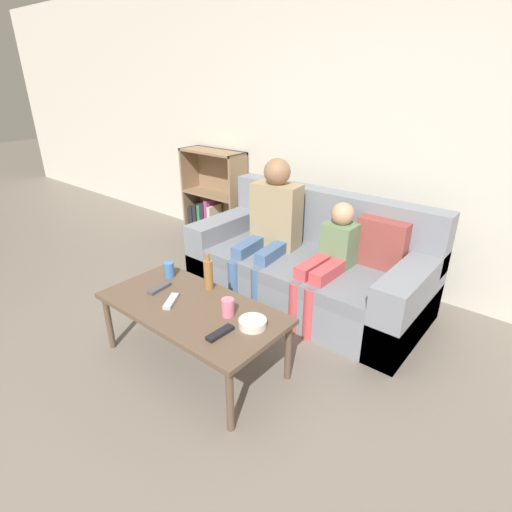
% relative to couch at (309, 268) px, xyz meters
% --- Properties ---
extents(ground_plane, '(22.00, 22.00, 0.00)m').
position_rel_couch_xyz_m(ground_plane, '(-0.03, -1.99, -0.28)').
color(ground_plane, '#70665B').
extents(wall_back, '(12.00, 0.06, 2.60)m').
position_rel_couch_xyz_m(wall_back, '(-0.03, 0.67, 1.02)').
color(wall_back, beige).
rests_on(wall_back, ground_plane).
extents(couch, '(1.86, 0.87, 0.84)m').
position_rel_couch_xyz_m(couch, '(0.00, 0.00, 0.00)').
color(couch, gray).
rests_on(couch, ground_plane).
extents(bookshelf, '(0.75, 0.28, 0.97)m').
position_rel_couch_xyz_m(bookshelf, '(-1.60, 0.52, 0.12)').
color(bookshelf, '#8E7051').
rests_on(bookshelf, ground_plane).
extents(coffee_table, '(1.17, 0.58, 0.42)m').
position_rel_couch_xyz_m(coffee_table, '(-0.12, -1.14, 0.10)').
color(coffee_table, brown).
rests_on(coffee_table, ground_plane).
extents(person_adult, '(0.41, 0.64, 1.10)m').
position_rel_couch_xyz_m(person_adult, '(-0.33, -0.08, 0.35)').
color(person_adult, '#476693').
rests_on(person_adult, ground_plane).
extents(person_child, '(0.23, 0.61, 0.86)m').
position_rel_couch_xyz_m(person_child, '(0.24, -0.14, 0.21)').
color(person_child, '#C6474C').
rests_on(person_child, ground_plane).
extents(cup_near, '(0.07, 0.07, 0.11)m').
position_rel_couch_xyz_m(cup_near, '(0.13, -1.08, 0.19)').
color(cup_near, pink).
rests_on(cup_near, coffee_table).
extents(cup_far, '(0.07, 0.07, 0.11)m').
position_rel_couch_xyz_m(cup_far, '(-0.52, -0.97, 0.19)').
color(cup_far, '#3D70B2').
rests_on(cup_far, coffee_table).
extents(tv_remote_0, '(0.13, 0.17, 0.02)m').
position_rel_couch_xyz_m(tv_remote_0, '(-0.24, -1.19, 0.15)').
color(tv_remote_0, '#B7B7BC').
rests_on(tv_remote_0, coffee_table).
extents(tv_remote_1, '(0.07, 0.17, 0.02)m').
position_rel_couch_xyz_m(tv_remote_1, '(-0.42, -1.14, 0.15)').
color(tv_remote_1, '#47474C').
rests_on(tv_remote_1, coffee_table).
extents(tv_remote_2, '(0.05, 0.17, 0.02)m').
position_rel_couch_xyz_m(tv_remote_2, '(0.22, -1.24, 0.15)').
color(tv_remote_2, black).
rests_on(tv_remote_2, coffee_table).
extents(snack_bowl, '(0.16, 0.16, 0.05)m').
position_rel_couch_xyz_m(snack_bowl, '(0.31, -1.07, 0.16)').
color(snack_bowl, beige).
rests_on(snack_bowl, coffee_table).
extents(bottle, '(0.06, 0.06, 0.25)m').
position_rel_couch_xyz_m(bottle, '(-0.19, -0.92, 0.25)').
color(bottle, olive).
rests_on(bottle, coffee_table).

